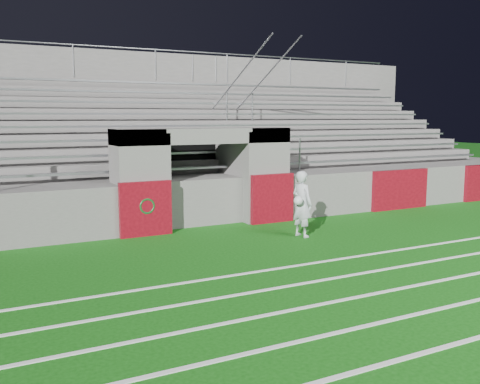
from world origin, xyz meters
TOP-DOWN VIEW (x-y plane):
  - ground at (0.00, 0.00)m, footprint 90.00×90.00m
  - field_markings at (0.00, -5.00)m, footprint 28.00×8.09m
  - stadium_structure at (0.00, 7.97)m, footprint 26.00×8.48m
  - goalkeeper_with_ball at (1.54, 1.12)m, footprint 0.60×0.65m
  - hose_coil at (-1.78, 2.93)m, footprint 0.53×0.14m

SIDE VIEW (x-z plane):
  - ground at x=0.00m, z-range 0.00..0.00m
  - field_markings at x=0.00m, z-range 0.00..0.01m
  - hose_coil at x=-1.78m, z-range 0.45..0.98m
  - goalkeeper_with_ball at x=1.54m, z-range 0.00..1.62m
  - stadium_structure at x=0.00m, z-range -1.22..4.20m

